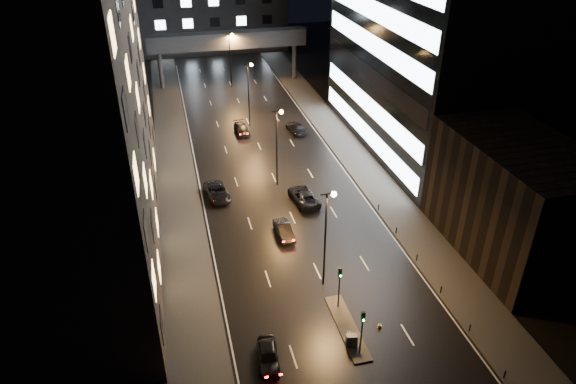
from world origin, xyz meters
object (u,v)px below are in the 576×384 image
at_px(car_away_b, 284,230).
at_px(utility_cabinet, 352,340).
at_px(car_away_c, 217,192).
at_px(car_away_d, 242,129).
at_px(car_toward_b, 296,128).
at_px(car_toward_a, 304,196).
at_px(car_away_a, 268,355).

distance_m(car_away_b, utility_cabinet, 16.92).
height_order(car_away_c, utility_cabinet, car_away_c).
bearing_deg(utility_cabinet, car_away_d, 102.13).
relative_size(car_away_b, car_toward_b, 0.82).
height_order(car_away_b, car_away_c, car_away_c).
distance_m(car_away_c, utility_cabinet, 27.87).
height_order(car_away_c, car_toward_a, car_toward_a).
distance_m(car_away_c, car_toward_b, 22.41).
distance_m(car_away_a, car_away_d, 45.72).
xyz_separation_m(car_away_a, car_away_b, (5.27, 16.71, 0.01)).
relative_size(car_away_a, car_away_b, 0.96).
bearing_deg(car_toward_b, car_away_d, -15.66).
relative_size(car_away_b, car_toward_a, 0.74).
height_order(car_away_c, car_toward_b, car_away_c).
xyz_separation_m(car_away_a, car_toward_b, (13.67, 43.77, 0.05)).
bearing_deg(car_away_a, car_toward_a, 74.36).
distance_m(car_away_b, car_toward_a, 7.54).
distance_m(car_away_b, car_toward_b, 28.34).
bearing_deg(car_away_b, car_away_d, 86.76).
height_order(car_away_a, car_toward_b, car_toward_b).
bearing_deg(car_away_b, car_toward_a, 55.11).
distance_m(car_away_b, car_away_d, 28.71).
relative_size(car_toward_b, utility_cabinet, 4.48).
bearing_deg(car_away_c, car_away_a, -96.04).
xyz_separation_m(car_away_a, car_toward_a, (9.24, 23.12, 0.10)).
height_order(car_away_d, car_toward_a, car_toward_a).
bearing_deg(car_away_d, car_toward_a, -82.77).
distance_m(car_away_b, car_away_c, 11.64).
xyz_separation_m(car_away_b, car_toward_b, (8.39, 27.06, 0.05)).
height_order(car_away_d, utility_cabinet, car_away_d).
relative_size(car_toward_a, car_toward_b, 1.11).
xyz_separation_m(car_away_c, car_toward_b, (14.45, 17.13, -0.00)).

